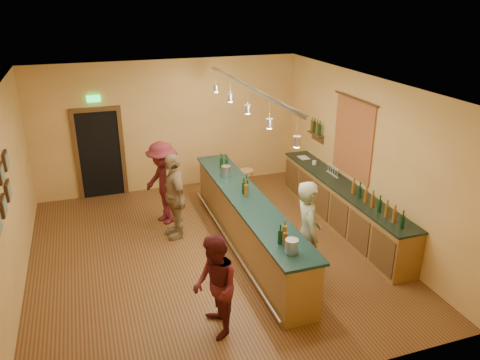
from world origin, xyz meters
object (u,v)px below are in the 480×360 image
object	(u,v)px
customer_b	(174,196)
bar_stool	(246,176)
back_counter	(342,205)
customer_a	(215,287)
tasting_bar	(247,219)
bartender	(308,233)
customer_c	(163,183)

from	to	relation	value
customer_b	bar_stool	world-z (taller)	customer_b
back_counter	customer_b	world-z (taller)	customer_b
back_counter	customer_a	xyz separation A→B (m)	(-3.44, -2.38, 0.29)
tasting_bar	customer_b	size ratio (longest dim) A/B	2.89
bartender	customer_a	bearing A→B (deg)	123.84
back_counter	bartender	world-z (taller)	bartender
tasting_bar	customer_b	bearing A→B (deg)	143.74
back_counter	customer_a	bearing A→B (deg)	-145.37
tasting_bar	customer_c	bearing A→B (deg)	129.61
tasting_bar	customer_b	xyz separation A→B (m)	(-1.22, 0.90, 0.28)
bar_stool	back_counter	bearing A→B (deg)	-54.86
bar_stool	customer_a	bearing A→B (deg)	-114.68
customer_a	customer_c	world-z (taller)	customer_c
back_counter	bartender	size ratio (longest dim) A/B	2.44
tasting_bar	customer_b	world-z (taller)	customer_b
back_counter	tasting_bar	xyz separation A→B (m)	(-2.18, -0.18, 0.12)
customer_a	bar_stool	world-z (taller)	customer_a
customer_b	customer_c	distance (m)	0.70
customer_a	bar_stool	bearing A→B (deg)	156.82
back_counter	customer_a	distance (m)	4.20
customer_a	customer_c	size ratio (longest dim) A/B	0.87
bartender	customer_c	size ratio (longest dim) A/B	1.03
customer_a	customer_c	xyz separation A→B (m)	(-0.06, 3.79, 0.12)
bar_stool	tasting_bar	bearing A→B (deg)	-109.03
back_counter	customer_b	xyz separation A→B (m)	(-3.41, 0.72, 0.40)
tasting_bar	bar_stool	xyz separation A→B (m)	(0.76, 2.20, -0.03)
bartender	customer_b	xyz separation A→B (m)	(-1.78, 2.34, -0.05)
tasting_bar	bartender	xyz separation A→B (m)	(0.55, -1.44, 0.32)
customer_a	bar_stool	size ratio (longest dim) A/B	2.16
customer_a	customer_b	size ratio (longest dim) A/B	0.88
back_counter	bartender	bearing A→B (deg)	-135.13
customer_b	back_counter	bearing A→B (deg)	71.40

